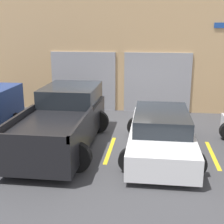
# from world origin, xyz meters

# --- Properties ---
(ground_plane) EXTENTS (28.00, 28.00, 0.00)m
(ground_plane) POSITION_xyz_m (0.00, 0.00, 0.00)
(ground_plane) COLOR #3D3D3F
(shophouse_building) EXTENTS (15.17, 0.68, 4.94)m
(shophouse_building) POSITION_xyz_m (-0.00, 3.29, 2.44)
(shophouse_building) COLOR tan
(shophouse_building) RESTS_ON ground
(pickup_truck) EXTENTS (2.60, 5.18, 1.74)m
(pickup_truck) POSITION_xyz_m (-1.57, -1.55, 0.83)
(pickup_truck) COLOR black
(pickup_truck) RESTS_ON ground
(sedan_white) EXTENTS (2.29, 4.69, 1.28)m
(sedan_white) POSITION_xyz_m (1.57, -1.79, 0.61)
(sedan_white) COLOR white
(sedan_white) RESTS_ON ground
(parking_stripe_left) EXTENTS (0.12, 2.20, 0.01)m
(parking_stripe_left) POSITION_xyz_m (-3.13, -1.82, 0.00)
(parking_stripe_left) COLOR gold
(parking_stripe_left) RESTS_ON ground
(parking_stripe_centre) EXTENTS (0.12, 2.20, 0.01)m
(parking_stripe_centre) POSITION_xyz_m (0.00, -1.82, 0.00)
(parking_stripe_centre) COLOR gold
(parking_stripe_centre) RESTS_ON ground
(parking_stripe_right) EXTENTS (0.12, 2.20, 0.01)m
(parking_stripe_right) POSITION_xyz_m (3.13, -1.82, 0.00)
(parking_stripe_right) COLOR gold
(parking_stripe_right) RESTS_ON ground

